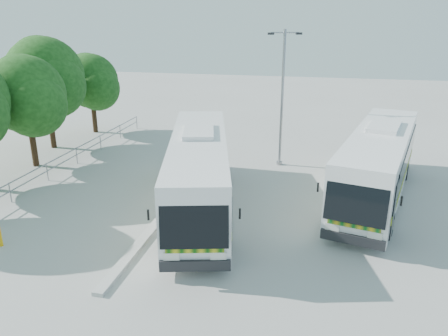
% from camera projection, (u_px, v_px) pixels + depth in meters
% --- Properties ---
extents(ground, '(100.00, 100.00, 0.00)m').
position_uv_depth(ground, '(213.00, 222.00, 18.93)').
color(ground, '#A9A9A4').
rests_on(ground, ground).
extents(kerb_divider, '(0.40, 16.00, 0.15)m').
position_uv_depth(kerb_divider, '(177.00, 198.00, 21.23)').
color(kerb_divider, '#B2B2AD').
rests_on(kerb_divider, ground).
extents(railing, '(0.06, 22.00, 1.00)m').
position_uv_depth(railing, '(57.00, 162.00, 24.45)').
color(railing, gray).
rests_on(railing, ground).
extents(tree_far_c, '(4.97, 4.69, 6.49)m').
position_uv_depth(tree_far_c, '(27.00, 95.00, 24.74)').
color(tree_far_c, '#382314').
rests_on(tree_far_c, ground).
extents(tree_far_d, '(5.62, 5.30, 7.33)m').
position_uv_depth(tree_far_d, '(46.00, 76.00, 28.22)').
color(tree_far_d, '#382314').
rests_on(tree_far_d, ground).
extents(tree_far_e, '(4.54, 4.28, 5.92)m').
position_uv_depth(tree_far_e, '(92.00, 81.00, 32.53)').
color(tree_far_e, '#382314').
rests_on(tree_far_e, ground).
extents(coach_main, '(5.29, 12.24, 3.34)m').
position_uv_depth(coach_main, '(199.00, 171.00, 19.80)').
color(coach_main, silver).
rests_on(coach_main, ground).
extents(coach_adjacent, '(5.10, 12.17, 3.32)m').
position_uv_depth(coach_adjacent, '(378.00, 163.00, 20.92)').
color(coach_adjacent, white).
rests_on(coach_adjacent, ground).
extents(lamppost, '(1.87, 0.75, 7.82)m').
position_uv_depth(lamppost, '(282.00, 93.00, 24.95)').
color(lamppost, gray).
rests_on(lamppost, ground).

